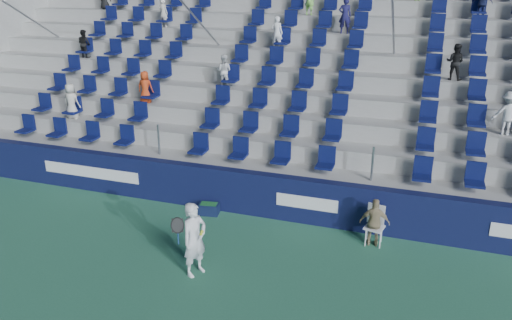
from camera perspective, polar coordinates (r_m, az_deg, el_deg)
The scene contains 7 objects.
ground at distance 11.06m, azimuth -5.77°, elevation -13.11°, with size 70.00×70.00×0.00m, color #2F6E50.
sponsor_wall at distance 13.33m, azimuth -0.33°, elevation -3.82°, with size 24.00×0.32×1.20m.
grandstand at distance 17.48m, azimuth 5.11°, elevation 7.42°, with size 24.00×8.17×6.63m.
tennis_player at distance 10.76m, azimuth -7.04°, elevation -8.99°, with size 0.70×0.72×1.67m.
line_judge_chair at distance 12.33m, azimuth 13.46°, elevation -6.87°, with size 0.50×0.52×0.96m.
line_judge at distance 12.17m, azimuth 13.40°, elevation -6.97°, with size 0.70×0.29×1.20m, color tan.
ball_bin at distance 13.56m, azimuth -5.41°, elevation -5.51°, with size 0.59×0.44×0.30m.
Camera 1 is at (3.94, -8.31, 6.15)m, focal length 35.00 mm.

